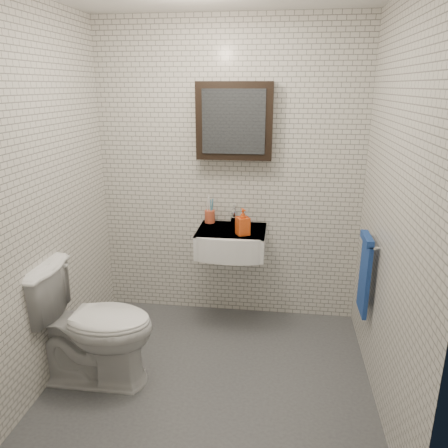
% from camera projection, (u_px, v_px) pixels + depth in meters
% --- Properties ---
extents(ground, '(2.20, 2.00, 0.01)m').
position_uv_depth(ground, '(211.00, 377.00, 3.08)').
color(ground, '#46484D').
rests_on(ground, ground).
extents(room_shell, '(2.22, 2.02, 2.51)m').
position_uv_depth(room_shell, '(209.00, 172.00, 2.64)').
color(room_shell, silver).
rests_on(room_shell, ground).
extents(washbasin, '(0.55, 0.50, 0.20)m').
position_uv_depth(washbasin, '(231.00, 242.00, 3.54)').
color(washbasin, white).
rests_on(washbasin, room_shell).
extents(faucet, '(0.06, 0.20, 0.15)m').
position_uv_depth(faucet, '(234.00, 216.00, 3.67)').
color(faucet, silver).
rests_on(faucet, washbasin).
extents(mirror_cabinet, '(0.60, 0.15, 0.60)m').
position_uv_depth(mirror_cabinet, '(234.00, 121.00, 3.43)').
color(mirror_cabinet, black).
rests_on(mirror_cabinet, room_shell).
extents(towel_rail, '(0.09, 0.30, 0.58)m').
position_uv_depth(towel_rail, '(365.00, 271.00, 3.06)').
color(towel_rail, silver).
rests_on(towel_rail, room_shell).
extents(toothbrush_cup, '(0.10, 0.10, 0.24)m').
position_uv_depth(toothbrush_cup, '(210.00, 216.00, 3.71)').
color(toothbrush_cup, '#C04D30').
rests_on(toothbrush_cup, washbasin).
extents(soap_bottle, '(0.13, 0.13, 0.21)m').
position_uv_depth(soap_bottle, '(243.00, 222.00, 3.40)').
color(soap_bottle, orange).
rests_on(soap_bottle, washbasin).
extents(toilet, '(0.85, 0.48, 0.86)m').
position_uv_depth(toilet, '(91.00, 324.00, 2.95)').
color(toilet, white).
rests_on(toilet, ground).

